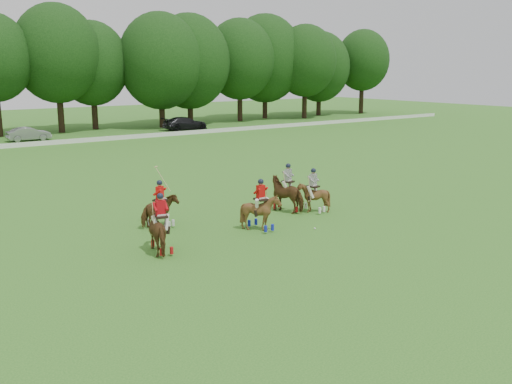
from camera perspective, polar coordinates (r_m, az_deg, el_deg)
ground at (r=22.83m, az=1.68°, el=-5.94°), size 180.00×180.00×0.00m
boundary_rail at (r=57.20m, az=-22.14°, el=4.42°), size 120.00×0.10×0.44m
car_mid at (r=61.85m, az=-21.77°, el=5.41°), size 4.18×1.48×1.38m
car_right at (r=68.31m, az=-7.10°, el=6.83°), size 5.49×2.60×1.54m
polo_red_a at (r=22.78m, az=-9.44°, el=-3.86°), size 1.29×2.14×2.39m
polo_red_b at (r=26.36m, az=-9.53°, el=-1.87°), size 1.90×1.83×2.73m
polo_red_c at (r=25.53m, az=0.47°, el=-1.99°), size 1.38×1.54×2.34m
polo_stripe_a at (r=28.97m, az=3.20°, el=-0.17°), size 1.62×2.30×2.46m
polo_stripe_b at (r=28.86m, az=5.71°, el=-0.46°), size 1.54×1.65×2.25m
polo_ball at (r=25.95m, az=5.90°, el=-3.65°), size 0.09×0.09×0.09m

